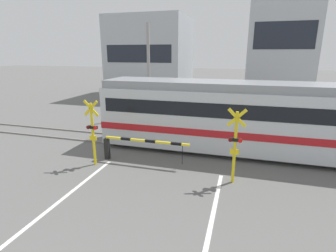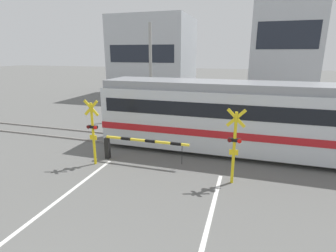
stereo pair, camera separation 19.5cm
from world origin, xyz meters
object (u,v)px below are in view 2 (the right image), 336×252
object	(u,v)px
pedestrian	(190,103)
crossing_barrier_far	(219,120)
crossing_barrier_near	(129,144)
crossing_signal_left	(93,130)
crossing_signal_right	(234,143)
commuter_train	(266,118)

from	to	relation	value
pedestrian	crossing_barrier_far	bearing A→B (deg)	-56.33
crossing_barrier_near	crossing_signal_left	distance (m)	1.65
crossing_barrier_near	crossing_signal_right	distance (m)	4.66
crossing_signal_left	crossing_signal_right	xyz separation A→B (m)	(5.81, 0.00, 0.00)
pedestrian	crossing_barrier_near	bearing A→B (deg)	-93.79
crossing_signal_left	pedestrian	bearing A→B (deg)	79.55
commuter_train	crossing_barrier_far	distance (m)	4.09
crossing_barrier_near	crossing_barrier_far	distance (m)	6.54
commuter_train	crossing_barrier_near	xyz separation A→B (m)	(-5.74, -2.57, -1.03)
commuter_train	crossing_barrier_near	size ratio (longest dim) A/B	3.99
crossing_barrier_near	crossing_signal_right	bearing A→B (deg)	-9.07
commuter_train	crossing_signal_right	distance (m)	3.51
crossing_barrier_far	pedestrian	distance (m)	4.75
crossing_barrier_near	crossing_signal_left	bearing A→B (deg)	-150.29
commuter_train	crossing_signal_left	size ratio (longest dim) A/B	5.50
commuter_train	crossing_signal_right	size ratio (longest dim) A/B	5.50
crossing_barrier_near	crossing_signal_right	world-z (taller)	crossing_signal_right
commuter_train	crossing_barrier_far	size ratio (longest dim) A/B	3.99
crossing_barrier_near	crossing_barrier_far	bearing A→B (deg)	60.01
crossing_barrier_near	crossing_barrier_far	size ratio (longest dim) A/B	1.00
crossing_barrier_near	crossing_signal_left	xyz separation A→B (m)	(-1.27, -0.72, 0.77)
crossing_barrier_far	crossing_signal_left	xyz separation A→B (m)	(-4.54, -6.39, 0.77)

